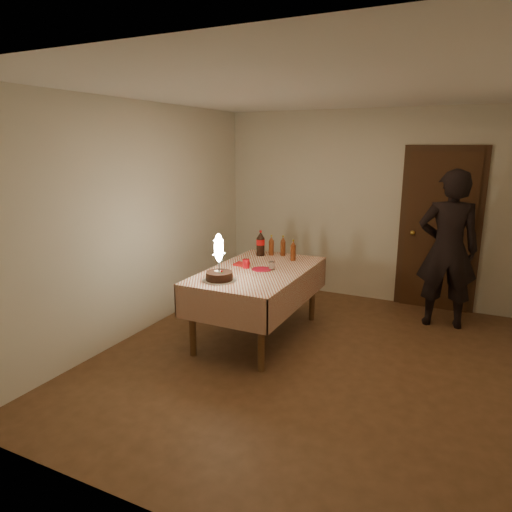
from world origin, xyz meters
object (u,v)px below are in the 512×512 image
Objects in this scene: red_plate at (262,269)px; birthday_cake at (219,269)px; clear_cup at (272,266)px; red_cup at (246,264)px; amber_bottle_mid at (283,246)px; cola_bottle at (261,243)px; amber_bottle_left at (271,246)px; amber_bottle_right at (293,251)px; photographer at (448,249)px; dining_table at (258,279)px.

birthday_cake is at bearing -111.04° from red_plate.
clear_cup is at bearing 25.21° from red_plate.
amber_bottle_mid is at bearing 78.67° from red_cup.
cola_bottle is at bearing 116.45° from red_plate.
cola_bottle is 1.25× the size of amber_bottle_mid.
amber_bottle_left and amber_bottle_mid have the same top height.
clear_cup is at bearing -65.50° from amber_bottle_left.
cola_bottle is at bearing -144.96° from amber_bottle_left.
red_cup is 0.39× the size of amber_bottle_right.
amber_bottle_left is 0.14× the size of photographer.
red_plate is 0.68m from cola_bottle.
dining_table is 0.12m from red_plate.
dining_table is 0.76m from amber_bottle_mid.
photographer is (1.81, 1.25, 0.15)m from red_plate.
amber_bottle_right reaches higher than clear_cup.
red_cup is 0.31× the size of cola_bottle.
red_cup is at bearing 178.71° from dining_table.
cola_bottle is at bearing 172.63° from amber_bottle_right.
clear_cup is at bearing 11.72° from red_cup.
amber_bottle_mid is (0.14, 0.04, 0.00)m from amber_bottle_left.
birthday_cake is 4.83× the size of red_cup.
dining_table is 0.71m from cola_bottle.
birthday_cake is 0.26× the size of photographer.
dining_table is 6.75× the size of amber_bottle_left.
birthday_cake reaches higher than amber_bottle_mid.
cola_bottle is 1.25× the size of amber_bottle_right.
amber_bottle_right is 0.27m from amber_bottle_mid.
birthday_cake is 2.19× the size of red_plate.
photographer reaches higher than amber_bottle_left.
dining_table is 6.75× the size of amber_bottle_mid.
clear_cup is 2.10m from photographer.
red_cup is at bearing -176.22° from red_plate.
red_plate is 0.72m from amber_bottle_mid.
cola_bottle is (-0.11, 0.61, 0.10)m from red_cup.
red_plate is 0.69× the size of cola_bottle.
birthday_cake reaches higher than clear_cup.
dining_table is 19.11× the size of clear_cup.
clear_cup reaches higher than red_plate.
amber_bottle_right is at bearing 82.98° from clear_cup.
red_plate is at bearing 3.78° from red_cup.
amber_bottle_right is at bearing 57.46° from red_cup.
amber_bottle_left is (-0.28, 0.62, 0.07)m from clear_cup.
birthday_cake is 1.15m from cola_bottle.
cola_bottle is (-0.29, 0.59, 0.15)m from red_plate.
amber_bottle_right is at bearing 73.24° from red_plate.
photographer is at bearing 34.33° from dining_table.
amber_bottle_left is at bearing 105.28° from red_plate.
clear_cup is at bearing 24.43° from dining_table.
photographer is at bearing 17.30° from cola_bottle.
photographer is (1.86, 0.54, 0.03)m from amber_bottle_mid.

